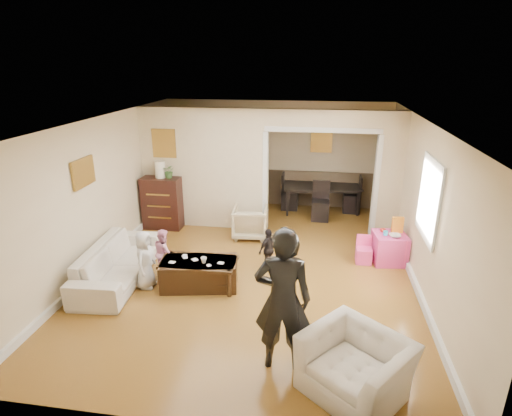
% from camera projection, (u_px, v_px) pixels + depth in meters
% --- Properties ---
extents(floor, '(7.00, 7.00, 0.00)m').
position_uv_depth(floor, '(254.00, 266.00, 7.46)').
color(floor, '#A7702B').
rests_on(floor, ground).
extents(partition_left, '(2.75, 0.18, 2.60)m').
position_uv_depth(partition_left, '(204.00, 169.00, 8.89)').
color(partition_left, beige).
rests_on(partition_left, ground).
extents(partition_right, '(0.55, 0.18, 2.60)m').
position_uv_depth(partition_right, '(389.00, 176.00, 8.34)').
color(partition_right, beige).
rests_on(partition_right, ground).
extents(partition_header, '(2.22, 0.18, 0.35)m').
position_uv_depth(partition_header, '(323.00, 118.00, 8.15)').
color(partition_header, beige).
rests_on(partition_header, partition_right).
extents(window_pane, '(0.03, 0.95, 1.10)m').
position_uv_depth(window_pane, '(430.00, 199.00, 6.17)').
color(window_pane, white).
rests_on(window_pane, ground).
extents(framed_art_partition, '(0.45, 0.03, 0.55)m').
position_uv_depth(framed_art_partition, '(164.00, 143.00, 8.72)').
color(framed_art_partition, brown).
rests_on(framed_art_partition, partition_left).
extents(framed_art_sofa_wall, '(0.03, 0.55, 0.40)m').
position_uv_depth(framed_art_sofa_wall, '(83.00, 172.00, 6.68)').
color(framed_art_sofa_wall, brown).
extents(framed_art_alcove, '(0.45, 0.03, 0.55)m').
position_uv_depth(framed_art_alcove, '(321.00, 140.00, 9.92)').
color(framed_art_alcove, brown).
extents(sofa, '(0.97, 2.18, 0.62)m').
position_uv_depth(sofa, '(118.00, 262.00, 6.93)').
color(sofa, beige).
rests_on(sofa, ground).
extents(armchair_back, '(0.75, 0.77, 0.65)m').
position_uv_depth(armchair_back, '(250.00, 222.00, 8.61)').
color(armchair_back, tan).
rests_on(armchair_back, ground).
extents(armchair_front, '(1.41, 1.39, 0.69)m').
position_uv_depth(armchair_front, '(355.00, 366.00, 4.54)').
color(armchair_front, beige).
rests_on(armchair_front, ground).
extents(dresser, '(0.83, 0.47, 1.14)m').
position_uv_depth(dresser, '(163.00, 203.00, 9.02)').
color(dresser, black).
rests_on(dresser, ground).
extents(table_lamp, '(0.22, 0.22, 0.36)m').
position_uv_depth(table_lamp, '(160.00, 169.00, 8.77)').
color(table_lamp, '#FFF3CF').
rests_on(table_lamp, dresser).
extents(potted_plant, '(0.27, 0.23, 0.30)m').
position_uv_depth(potted_plant, '(169.00, 171.00, 8.75)').
color(potted_plant, '#4A7634').
rests_on(potted_plant, dresser).
extents(coffee_table, '(1.31, 0.82, 0.46)m').
position_uv_depth(coffee_table, '(199.00, 273.00, 6.75)').
color(coffee_table, '#342010').
rests_on(coffee_table, ground).
extents(coffee_cup, '(0.12, 0.12, 0.09)m').
position_uv_depth(coffee_cup, '(204.00, 260.00, 6.59)').
color(coffee_cup, beige).
rests_on(coffee_cup, coffee_table).
extents(play_table, '(0.64, 0.64, 0.55)m').
position_uv_depth(play_table, '(389.00, 248.00, 7.55)').
color(play_table, '#D83986').
rests_on(play_table, ground).
extents(cereal_box, '(0.21, 0.09, 0.30)m').
position_uv_depth(cereal_box, '(398.00, 225.00, 7.48)').
color(cereal_box, yellow).
rests_on(cereal_box, play_table).
extents(cyan_cup, '(0.08, 0.08, 0.08)m').
position_uv_depth(cyan_cup, '(386.00, 233.00, 7.41)').
color(cyan_cup, '#26A5C1').
rests_on(cyan_cup, play_table).
extents(toy_block, '(0.10, 0.09, 0.05)m').
position_uv_depth(toy_block, '(383.00, 230.00, 7.57)').
color(toy_block, red).
rests_on(toy_block, play_table).
extents(play_bowl, '(0.23, 0.23, 0.05)m').
position_uv_depth(play_bowl, '(395.00, 236.00, 7.33)').
color(play_bowl, beige).
rests_on(play_bowl, play_table).
extents(dining_table, '(1.99, 1.30, 0.65)m').
position_uv_depth(dining_table, '(320.00, 198.00, 10.12)').
color(dining_table, black).
rests_on(dining_table, ground).
extents(adult_person, '(0.68, 0.46, 1.83)m').
position_uv_depth(adult_person, '(283.00, 300.00, 4.75)').
color(adult_person, black).
rests_on(adult_person, ground).
extents(child_kneel_a, '(0.31, 0.48, 0.97)m').
position_uv_depth(child_kneel_a, '(145.00, 260.00, 6.64)').
color(child_kneel_a, silver).
rests_on(child_kneel_a, ground).
extents(child_kneel_b, '(0.48, 0.51, 0.83)m').
position_uv_depth(child_kneel_b, '(164.00, 252.00, 7.06)').
color(child_kneel_b, '#FA9CBC').
rests_on(child_kneel_b, ground).
extents(child_toddler, '(0.43, 0.47, 0.77)m').
position_uv_depth(child_toddler, '(269.00, 249.00, 7.24)').
color(child_toddler, black).
rests_on(child_toddler, ground).
extents(craft_papers, '(0.89, 0.37, 0.00)m').
position_uv_depth(craft_papers, '(193.00, 260.00, 6.68)').
color(craft_papers, white).
rests_on(craft_papers, coffee_table).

